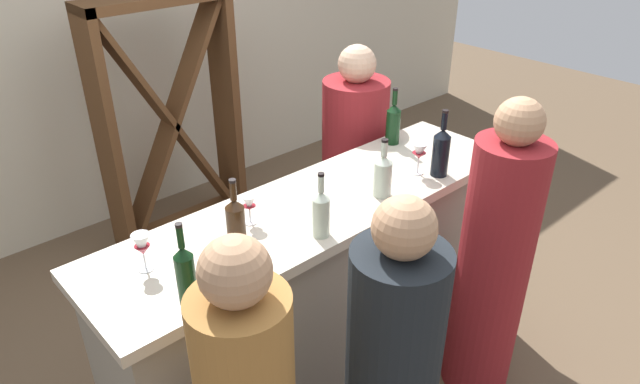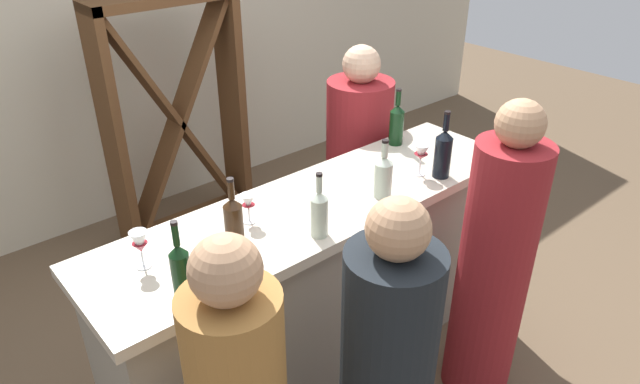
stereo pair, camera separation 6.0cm
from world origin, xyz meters
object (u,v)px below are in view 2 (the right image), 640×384
object	(u,v)px
wine_glass_near_center	(140,244)
person_server_behind	(358,172)
wine_bottle_second_right_clear_pale	(383,175)
wine_bottle_center_clear_pale	(319,212)
person_left_guest	(493,269)
person_center_guest	(386,381)
wine_bottle_second_left_amber_brown	(234,221)
wine_glass_near_left	(421,154)
wine_bottle_far_right_dark_green	(397,123)
wine_bottle_leftmost_dark_green	(181,271)
wine_bottle_rightmost_near_black	(443,152)
wine_rack	(177,122)
wine_glass_near_right	(248,203)

from	to	relation	value
wine_glass_near_center	person_server_behind	world-z (taller)	person_server_behind
wine_bottle_second_right_clear_pale	wine_glass_near_center	world-z (taller)	wine_bottle_second_right_clear_pale
wine_bottle_center_clear_pale	wine_glass_near_center	bearing A→B (deg)	157.39
person_left_guest	person_center_guest	bearing A→B (deg)	87.20
wine_bottle_second_left_amber_brown	person_server_behind	distance (m)	1.47
wine_bottle_second_right_clear_pale	wine_glass_near_left	size ratio (longest dim) A/B	1.74
wine_bottle_far_right_dark_green	wine_glass_near_center	distance (m)	1.57
person_center_guest	person_server_behind	world-z (taller)	person_server_behind
wine_bottle_leftmost_dark_green	wine_glass_near_left	size ratio (longest dim) A/B	1.99
wine_bottle_center_clear_pale	wine_bottle_rightmost_near_black	xyz separation A→B (m)	(0.80, 0.01, 0.02)
wine_rack	wine_bottle_center_clear_pale	xyz separation A→B (m)	(-0.32, -1.86, 0.27)
wine_rack	wine_bottle_second_left_amber_brown	bearing A→B (deg)	-110.23
wine_bottle_rightmost_near_black	person_server_behind	size ratio (longest dim) A/B	0.23
wine_glass_near_left	person_center_guest	xyz separation A→B (m)	(-0.85, -0.61, -0.44)
wine_bottle_center_clear_pale	wine_bottle_far_right_dark_green	bearing A→B (deg)	24.71
wine_bottle_rightmost_near_black	wine_bottle_far_right_dark_green	bearing A→B (deg)	74.25
person_left_guest	wine_bottle_second_left_amber_brown	bearing A→B (deg)	49.62
wine_glass_near_left	wine_glass_near_center	bearing A→B (deg)	172.51
wine_rack	wine_bottle_leftmost_dark_green	bearing A→B (deg)	-116.93
wine_glass_near_left	wine_bottle_center_clear_pale	bearing A→B (deg)	-173.03
wine_rack	person_server_behind	size ratio (longest dim) A/B	1.14
person_server_behind	wine_glass_near_right	bearing A→B (deg)	-80.62
wine_glass_near_left	wine_glass_near_right	xyz separation A→B (m)	(-0.89, 0.18, -0.02)
wine_rack	wine_bottle_second_right_clear_pale	xyz separation A→B (m)	(0.11, -1.80, 0.27)
wine_bottle_second_right_clear_pale	person_left_guest	world-z (taller)	person_left_guest
wine_glass_near_center	wine_bottle_center_clear_pale	bearing A→B (deg)	-22.61
wine_bottle_center_clear_pale	wine_glass_near_center	size ratio (longest dim) A/B	1.84
person_left_guest	person_center_guest	world-z (taller)	person_left_guest
wine_bottle_center_clear_pale	person_server_behind	bearing A→B (deg)	38.23
wine_bottle_leftmost_dark_green	wine_bottle_second_right_clear_pale	size ratio (longest dim) A/B	1.14
wine_rack	wine_glass_near_left	bearing A→B (deg)	-76.92
wine_glass_near_center	person_left_guest	xyz separation A→B (m)	(1.34, -0.69, -0.38)
wine_bottle_leftmost_dark_green	wine_bottle_far_right_dark_green	distance (m)	1.60
wine_glass_near_left	person_left_guest	size ratio (longest dim) A/B	0.11
wine_rack	person_left_guest	size ratio (longest dim) A/B	1.09
person_center_guest	wine_bottle_far_right_dark_green	bearing A→B (deg)	-58.43
wine_rack	wine_bottle_far_right_dark_green	size ratio (longest dim) A/B	5.27
wine_bottle_second_right_clear_pale	person_left_guest	xyz separation A→B (m)	(0.26, -0.48, -0.39)
person_left_guest	person_center_guest	distance (m)	0.83
wine_bottle_leftmost_dark_green	wine_glass_near_left	distance (m)	1.36
wine_bottle_second_right_clear_pale	wine_glass_near_center	xyz separation A→B (m)	(-1.08, 0.21, -0.00)
wine_bottle_second_right_clear_pale	person_left_guest	bearing A→B (deg)	-61.25
wine_bottle_rightmost_near_black	wine_glass_near_left	xyz separation A→B (m)	(-0.07, 0.08, -0.01)
wine_glass_near_center	wine_bottle_second_left_amber_brown	bearing A→B (deg)	-17.46
wine_bottle_center_clear_pale	person_left_guest	world-z (taller)	person_left_guest
person_left_guest	person_server_behind	bearing A→B (deg)	-23.20
wine_bottle_rightmost_near_black	wine_glass_near_right	size ratio (longest dim) A/B	2.57
person_left_guest	wine_rack	bearing A→B (deg)	-0.86
person_server_behind	wine_bottle_leftmost_dark_green	bearing A→B (deg)	-78.32
wine_rack	wine_bottle_far_right_dark_green	distance (m)	1.58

